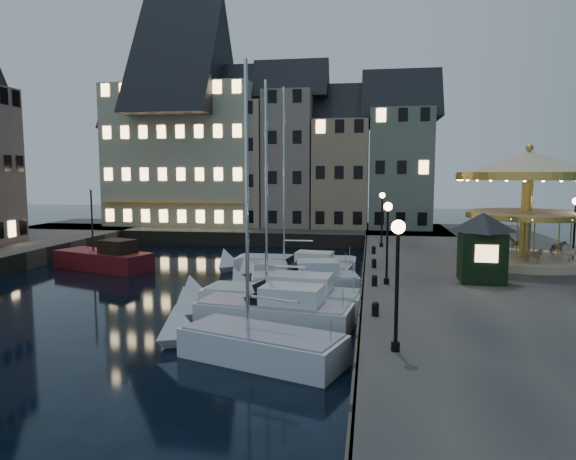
% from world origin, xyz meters
% --- Properties ---
extents(ground, '(160.00, 160.00, 0.00)m').
position_xyz_m(ground, '(0.00, 0.00, 0.00)').
color(ground, black).
rests_on(ground, ground).
extents(quay_east, '(16.00, 56.00, 1.30)m').
position_xyz_m(quay_east, '(14.00, 6.00, 0.65)').
color(quay_east, '#474442').
rests_on(quay_east, ground).
extents(quay_north, '(44.00, 12.00, 1.30)m').
position_xyz_m(quay_north, '(-8.00, 28.00, 0.65)').
color(quay_north, '#474442').
rests_on(quay_north, ground).
extents(quaywall_e, '(0.15, 44.00, 1.30)m').
position_xyz_m(quaywall_e, '(6.00, 6.00, 0.65)').
color(quaywall_e, '#47423A').
rests_on(quaywall_e, ground).
extents(quaywall_n, '(48.00, 0.15, 1.30)m').
position_xyz_m(quaywall_n, '(-6.00, 22.00, 0.65)').
color(quaywall_n, '#47423A').
rests_on(quaywall_n, ground).
extents(streetlamp_a, '(0.44, 0.44, 4.17)m').
position_xyz_m(streetlamp_a, '(7.20, -9.00, 4.02)').
color(streetlamp_a, black).
rests_on(streetlamp_a, quay_east).
extents(streetlamp_b, '(0.44, 0.44, 4.17)m').
position_xyz_m(streetlamp_b, '(7.20, 1.00, 4.02)').
color(streetlamp_b, black).
rests_on(streetlamp_b, quay_east).
extents(streetlamp_c, '(0.44, 0.44, 4.17)m').
position_xyz_m(streetlamp_c, '(7.20, 14.50, 4.02)').
color(streetlamp_c, black).
rests_on(streetlamp_c, quay_east).
extents(streetlamp_d, '(0.44, 0.44, 4.17)m').
position_xyz_m(streetlamp_d, '(18.50, 8.00, 4.02)').
color(streetlamp_d, black).
rests_on(streetlamp_d, quay_east).
extents(bollard_a, '(0.30, 0.30, 0.57)m').
position_xyz_m(bollard_a, '(6.60, -5.00, 1.60)').
color(bollard_a, black).
rests_on(bollard_a, quay_east).
extents(bollard_b, '(0.30, 0.30, 0.57)m').
position_xyz_m(bollard_b, '(6.60, 0.50, 1.60)').
color(bollard_b, black).
rests_on(bollard_b, quay_east).
extents(bollard_c, '(0.30, 0.30, 0.57)m').
position_xyz_m(bollard_c, '(6.60, 5.50, 1.60)').
color(bollard_c, black).
rests_on(bollard_c, quay_east).
extents(bollard_d, '(0.30, 0.30, 0.57)m').
position_xyz_m(bollard_d, '(6.60, 11.00, 1.60)').
color(bollard_d, black).
rests_on(bollard_d, quay_east).
extents(townhouse_na, '(5.50, 8.00, 12.80)m').
position_xyz_m(townhouse_na, '(-19.50, 30.00, 7.78)').
color(townhouse_na, gray).
rests_on(townhouse_na, quay_north).
extents(townhouse_nb, '(6.16, 8.00, 13.80)m').
position_xyz_m(townhouse_nb, '(-14.05, 30.00, 8.28)').
color(townhouse_nb, slate).
rests_on(townhouse_nb, quay_north).
extents(townhouse_nc, '(6.82, 8.00, 14.80)m').
position_xyz_m(townhouse_nc, '(-8.00, 30.00, 8.78)').
color(townhouse_nc, tan).
rests_on(townhouse_nc, quay_north).
extents(townhouse_nd, '(5.50, 8.00, 15.80)m').
position_xyz_m(townhouse_nd, '(-2.25, 30.00, 9.28)').
color(townhouse_nd, gray).
rests_on(townhouse_nd, quay_north).
extents(townhouse_ne, '(6.16, 8.00, 12.80)m').
position_xyz_m(townhouse_ne, '(3.20, 30.00, 7.78)').
color(townhouse_ne, '#9D8568').
rests_on(townhouse_ne, quay_north).
extents(townhouse_nf, '(6.82, 8.00, 13.80)m').
position_xyz_m(townhouse_nf, '(9.25, 30.00, 8.28)').
color(townhouse_nf, slate).
rests_on(townhouse_nf, quay_north).
extents(hotel_corner, '(17.60, 9.00, 16.80)m').
position_xyz_m(hotel_corner, '(-14.00, 30.00, 9.78)').
color(hotel_corner, '#BDBC9A').
rests_on(hotel_corner, quay_north).
extents(motorboat_a, '(7.17, 4.39, 11.96)m').
position_xyz_m(motorboat_a, '(1.94, -6.97, 0.54)').
color(motorboat_a, silver).
rests_on(motorboat_a, ground).
extents(motorboat_b, '(8.06, 3.25, 2.15)m').
position_xyz_m(motorboat_b, '(1.74, -2.95, 0.64)').
color(motorboat_b, silver).
rests_on(motorboat_b, ground).
extents(motorboat_c, '(9.11, 3.21, 12.05)m').
position_xyz_m(motorboat_c, '(1.64, -0.28, 0.68)').
color(motorboat_c, silver).
rests_on(motorboat_c, ground).
extents(motorboat_d, '(7.23, 3.55, 2.15)m').
position_xyz_m(motorboat_d, '(2.28, 3.51, 0.64)').
color(motorboat_d, silver).
rests_on(motorboat_d, ground).
extents(motorboat_e, '(7.12, 2.73, 2.15)m').
position_xyz_m(motorboat_e, '(1.75, 7.08, 0.64)').
color(motorboat_e, silver).
rests_on(motorboat_e, ground).
extents(motorboat_f, '(9.29, 2.50, 12.37)m').
position_xyz_m(motorboat_f, '(0.70, 9.59, 0.53)').
color(motorboat_f, silver).
rests_on(motorboat_f, ground).
extents(red_fishing_boat, '(7.89, 4.88, 5.94)m').
position_xyz_m(red_fishing_boat, '(-12.51, 8.84, 0.70)').
color(red_fishing_boat, maroon).
rests_on(red_fishing_boat, ground).
extents(carousel, '(8.43, 8.43, 7.37)m').
position_xyz_m(carousel, '(15.82, 8.33, 6.16)').
color(carousel, '#CDB390').
rests_on(carousel, quay_east).
extents(ticket_kiosk, '(3.49, 3.49, 4.08)m').
position_xyz_m(ticket_kiosk, '(12.07, 2.45, 3.73)').
color(ticket_kiosk, black).
rests_on(ticket_kiosk, quay_east).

